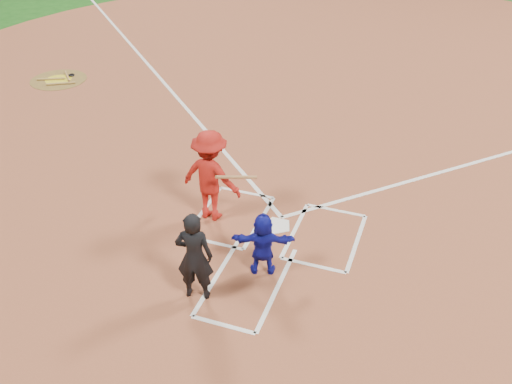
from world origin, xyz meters
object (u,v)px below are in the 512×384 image
(home_plate, at_px, (277,226))
(batter_at_plate, at_px, (211,176))
(on_deck_circle, at_px, (58,80))
(catcher, at_px, (263,244))
(umpire, at_px, (194,257))

(home_plate, distance_m, batter_at_plate, 1.64)
(home_plate, relative_size, on_deck_circle, 0.35)
(on_deck_circle, bearing_deg, batter_at_plate, -34.39)
(catcher, relative_size, batter_at_plate, 0.63)
(on_deck_circle, height_order, umpire, umpire)
(umpire, bearing_deg, catcher, -143.81)
(on_deck_circle, relative_size, catcher, 1.41)
(home_plate, height_order, umpire, umpire)
(on_deck_circle, distance_m, umpire, 10.79)
(batter_at_plate, bearing_deg, catcher, -39.52)
(umpire, bearing_deg, on_deck_circle, -54.49)
(home_plate, height_order, batter_at_plate, batter_at_plate)
(on_deck_circle, height_order, catcher, catcher)
(home_plate, distance_m, catcher, 1.49)
(home_plate, distance_m, umpire, 2.55)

